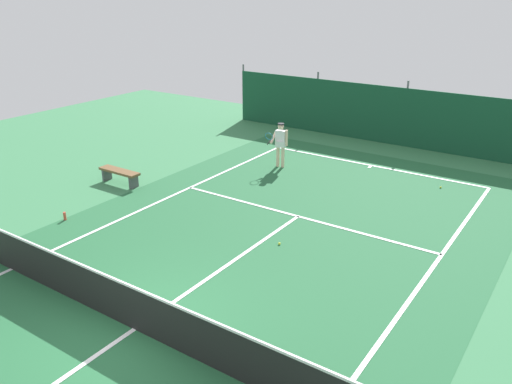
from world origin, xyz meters
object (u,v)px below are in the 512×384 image
(tennis_ball_near_player, at_px, (441,187))
(tennis_ball_midcourt, at_px, (279,244))
(tennis_player, at_px, (280,142))
(tennis_net, at_px, (133,307))
(water_bottle, at_px, (65,216))
(courtside_bench, at_px, (119,173))

(tennis_ball_near_player, bearing_deg, tennis_ball_midcourt, -109.72)
(tennis_player, relative_size, tennis_ball_near_player, 24.85)
(tennis_player, distance_m, tennis_ball_near_player, 5.73)
(tennis_net, height_order, tennis_ball_midcourt, tennis_net)
(tennis_player, xyz_separation_m, tennis_ball_near_player, (5.54, 1.13, -0.93))
(tennis_player, height_order, water_bottle, tennis_player)
(courtside_bench, bearing_deg, tennis_net, -40.38)
(tennis_ball_midcourt, height_order, courtside_bench, courtside_bench)
(tennis_player, height_order, courtside_bench, tennis_player)
(tennis_ball_near_player, distance_m, tennis_ball_midcourt, 6.82)
(tennis_net, relative_size, tennis_player, 6.17)
(tennis_ball_near_player, xyz_separation_m, water_bottle, (-8.18, -8.55, 0.09))
(tennis_ball_midcourt, bearing_deg, tennis_player, 121.53)
(tennis_player, distance_m, courtside_bench, 5.77)
(tennis_player, distance_m, tennis_ball_midcourt, 6.27)
(tennis_player, bearing_deg, tennis_net, 96.52)
(tennis_ball_midcourt, relative_size, courtside_bench, 0.04)
(tennis_net, bearing_deg, tennis_ball_midcourt, 84.13)
(water_bottle, bearing_deg, tennis_player, 70.47)
(tennis_ball_midcourt, bearing_deg, tennis_ball_near_player, 70.28)
(tennis_ball_midcourt, relative_size, water_bottle, 0.28)
(tennis_ball_near_player, xyz_separation_m, tennis_ball_midcourt, (-2.30, -6.42, 0.00))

